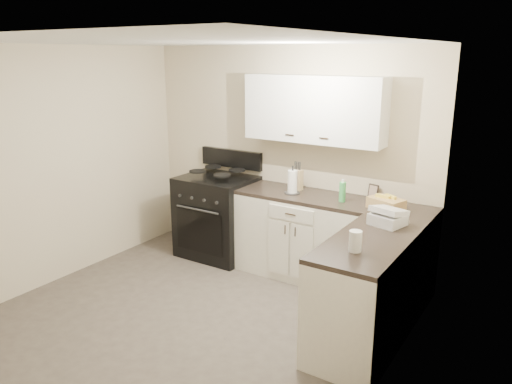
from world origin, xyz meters
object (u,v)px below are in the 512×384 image
Objects in this scene: wicker_basket at (386,204)px; paper_towel at (292,182)px; knife_block at (297,180)px; countertop_grill at (388,219)px; stove at (218,218)px.

paper_towel is at bearing 179.81° from wicker_basket.
countertop_grill is (1.23, -0.60, -0.07)m from knife_block.
paper_towel is 1.29m from countertop_grill.
stove is 4.12× the size of paper_towel.
countertop_grill reaches higher than stove.
paper_towel reaches higher than knife_block.
wicker_basket is at bearing -3.73° from knife_block.
knife_block is at bearing 172.06° from wicker_basket.
stove is 4.51× the size of knife_block.
paper_towel is (0.02, -0.14, 0.01)m from knife_block.
stove is at bearing -168.58° from knife_block.
countertop_grill is at bearing -20.47° from paper_towel.
wicker_basket reaches higher than countertop_grill.
stove is at bearing 179.05° from paper_towel.
wicker_basket is (1.04, -0.00, -0.07)m from paper_towel.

